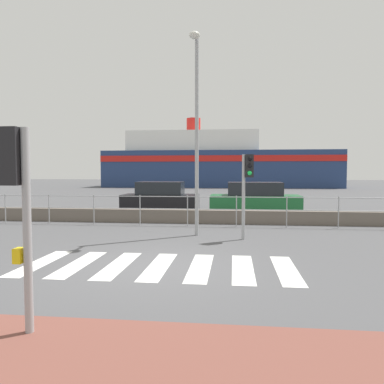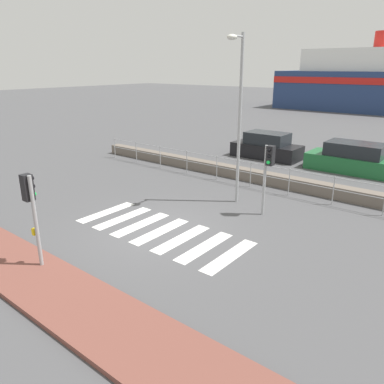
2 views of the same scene
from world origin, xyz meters
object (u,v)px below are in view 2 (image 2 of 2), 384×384
at_px(traffic_light_near, 31,202).
at_px(parked_car_green, 354,159).
at_px(parked_car_black, 267,147).
at_px(traffic_light_far, 268,165).
at_px(streetlamp, 238,103).

distance_m(traffic_light_near, parked_car_green, 15.62).
relative_size(traffic_light_near, parked_car_black, 0.65).
bearing_deg(traffic_light_near, parked_car_green, 76.54).
bearing_deg(parked_car_black, traffic_light_far, -62.41).
relative_size(traffic_light_near, traffic_light_far, 1.01).
xyz_separation_m(streetlamp, parked_car_black, (-2.66, 7.68, -3.20)).
relative_size(traffic_light_far, streetlamp, 0.41).
xyz_separation_m(traffic_light_near, streetlamp, (1.38, 7.47, 1.97)).
relative_size(traffic_light_far, parked_car_green, 0.56).
bearing_deg(traffic_light_near, streetlamp, 79.54).
xyz_separation_m(traffic_light_far, streetlamp, (-1.57, 0.42, 1.96)).
relative_size(streetlamp, parked_car_black, 1.58).
bearing_deg(parked_car_black, traffic_light_near, -85.15).
distance_m(streetlamp, parked_car_green, 8.61).
height_order(streetlamp, parked_car_green, streetlamp).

